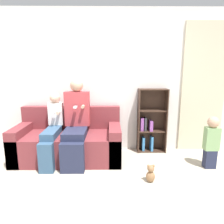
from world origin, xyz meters
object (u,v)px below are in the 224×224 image
at_px(adult_seated, 76,120).
at_px(toddler_standing, 211,141).
at_px(couch, 69,142).
at_px(child_seated, 52,129).
at_px(bookshelf, 151,123).
at_px(teddy_bear, 151,174).

height_order(adult_seated, toddler_standing, adult_seated).
height_order(couch, child_seated, child_seated).
xyz_separation_m(couch, adult_seated, (0.14, -0.07, 0.41)).
relative_size(bookshelf, teddy_bear, 4.63).
height_order(adult_seated, child_seated, adult_seated).
distance_m(couch, child_seated, 0.39).
bearing_deg(couch, adult_seated, -26.41).
height_order(couch, bookshelf, bookshelf).
bearing_deg(adult_seated, bookshelf, 17.09).
bearing_deg(toddler_standing, couch, 170.72).
bearing_deg(child_seated, couch, 28.39).
distance_m(couch, teddy_bear, 1.48).
xyz_separation_m(child_seated, teddy_bear, (1.48, -0.65, -0.45)).
relative_size(toddler_standing, teddy_bear, 3.22).
relative_size(child_seated, teddy_bear, 4.43).
distance_m(child_seated, toddler_standing, 2.49).
bearing_deg(teddy_bear, child_seated, 156.47).
distance_m(toddler_standing, bookshelf, 1.06).
bearing_deg(toddler_standing, child_seated, 174.51).
xyz_separation_m(toddler_standing, teddy_bear, (-1.00, -0.41, -0.32)).
bearing_deg(teddy_bear, adult_seated, 147.49).
relative_size(child_seated, bookshelf, 0.96).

